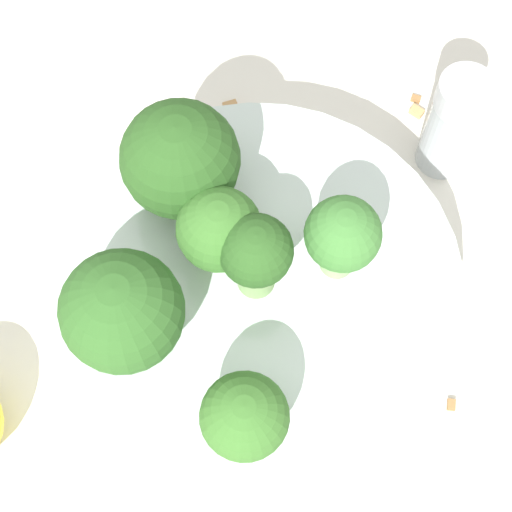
% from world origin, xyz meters
% --- Properties ---
extents(ground_plane, '(3.00, 3.00, 0.00)m').
position_xyz_m(ground_plane, '(0.00, 0.00, 0.00)').
color(ground_plane, silver).
extents(bowl, '(0.20, 0.20, 0.05)m').
position_xyz_m(bowl, '(0.00, 0.00, 0.03)').
color(bowl, silver).
rests_on(bowl, ground_plane).
extents(broccoli_floret_0, '(0.06, 0.06, 0.06)m').
position_xyz_m(broccoli_floret_0, '(-0.03, -0.05, 0.09)').
color(broccoli_floret_0, '#84AD66').
rests_on(broccoli_floret_0, bowl).
extents(broccoli_floret_1, '(0.06, 0.06, 0.06)m').
position_xyz_m(broccoli_floret_1, '(0.04, -0.05, 0.08)').
color(broccoli_floret_1, '#84AD66').
rests_on(broccoli_floret_1, bowl).
extents(broccoli_floret_2, '(0.03, 0.03, 0.05)m').
position_xyz_m(broccoli_floret_2, '(-0.00, 0.00, 0.09)').
color(broccoli_floret_2, '#7A9E5B').
rests_on(broccoli_floret_2, bowl).
extents(broccoli_floret_3, '(0.04, 0.04, 0.05)m').
position_xyz_m(broccoli_floret_3, '(-0.02, 0.03, 0.09)').
color(broccoli_floret_3, '#8EB770').
rests_on(broccoli_floret_3, bowl).
extents(broccoli_floret_4, '(0.04, 0.04, 0.05)m').
position_xyz_m(broccoli_floret_4, '(-0.01, -0.02, 0.09)').
color(broccoli_floret_4, '#84AD66').
rests_on(broccoli_floret_4, bowl).
extents(broccoli_floret_5, '(0.04, 0.04, 0.05)m').
position_xyz_m(broccoli_floret_5, '(0.07, 0.02, 0.08)').
color(broccoli_floret_5, '#8EB770').
rests_on(broccoli_floret_5, bowl).
extents(pepper_shaker, '(0.03, 0.03, 0.07)m').
position_xyz_m(pepper_shaker, '(-0.13, 0.07, 0.04)').
color(pepper_shaker, '#B2B7BC').
rests_on(pepper_shaker, ground_plane).
extents(almond_crumb_0, '(0.01, 0.01, 0.01)m').
position_xyz_m(almond_crumb_0, '(-0.12, -0.06, 0.00)').
color(almond_crumb_0, '#AD7F4C').
rests_on(almond_crumb_0, ground_plane).
extents(almond_crumb_1, '(0.01, 0.01, 0.01)m').
position_xyz_m(almond_crumb_1, '(-0.15, 0.05, 0.00)').
color(almond_crumb_1, tan).
rests_on(almond_crumb_1, ground_plane).
extents(almond_crumb_3, '(0.01, 0.01, 0.01)m').
position_xyz_m(almond_crumb_3, '(0.01, 0.11, 0.00)').
color(almond_crumb_3, olive).
rests_on(almond_crumb_3, ground_plane).
extents(almond_crumb_4, '(0.00, 0.01, 0.01)m').
position_xyz_m(almond_crumb_4, '(-0.16, 0.04, 0.00)').
color(almond_crumb_4, olive).
rests_on(almond_crumb_4, ground_plane).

